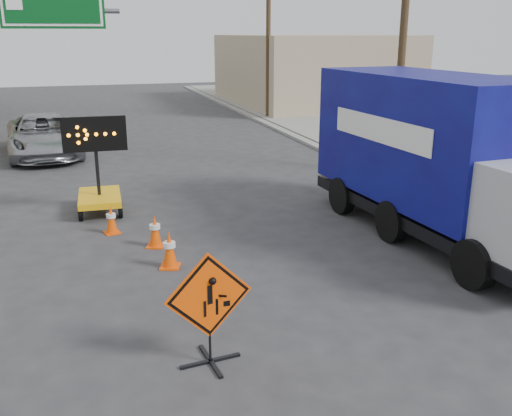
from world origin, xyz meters
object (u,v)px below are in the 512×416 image
pickup_truck (44,136)px  construction_sign (209,306)px  arrow_board (99,191)px  box_truck (437,166)px

pickup_truck → construction_sign: bearing=-85.3°
arrow_board → box_truck: box_truck is taller
arrow_board → box_truck: 8.86m
construction_sign → arrow_board: (-1.19, 8.26, -0.33)m
construction_sign → arrow_board: arrow_board is taller
pickup_truck → box_truck: 15.96m
arrow_board → pickup_truck: arrow_board is taller
box_truck → construction_sign: bearing=-152.2°
box_truck → arrow_board: bearing=146.6°
box_truck → pickup_truck: bearing=122.6°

